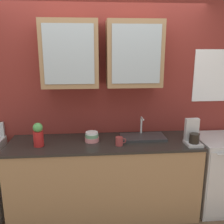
# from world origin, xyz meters

# --- Properties ---
(ground_plane) EXTENTS (10.00, 10.00, 0.00)m
(ground_plane) POSITION_xyz_m (0.00, 0.00, 0.00)
(ground_plane) COLOR brown
(back_wall_unit) EXTENTS (4.77, 0.43, 2.63)m
(back_wall_unit) POSITION_xyz_m (0.00, 0.34, 1.44)
(back_wall_unit) COLOR maroon
(back_wall_unit) RESTS_ON ground_plane
(counter) EXTENTS (2.21, 0.66, 0.92)m
(counter) POSITION_xyz_m (0.00, 0.00, 0.46)
(counter) COLOR #93704C
(counter) RESTS_ON ground_plane
(sink_faucet) EXTENTS (0.53, 0.29, 0.25)m
(sink_faucet) POSITION_xyz_m (0.48, 0.08, 0.94)
(sink_faucet) COLOR #2D2D30
(sink_faucet) RESTS_ON counter
(bowl_stack) EXTENTS (0.17, 0.17, 0.11)m
(bowl_stack) POSITION_xyz_m (-0.14, 0.03, 0.98)
(bowl_stack) COLOR #D87F84
(bowl_stack) RESTS_ON counter
(vase) EXTENTS (0.11, 0.11, 0.27)m
(vase) POSITION_xyz_m (-0.73, -0.07, 1.06)
(vase) COLOR #B21E1E
(vase) RESTS_ON counter
(cup_near_sink) EXTENTS (0.12, 0.08, 0.10)m
(cup_near_sink) POSITION_xyz_m (0.17, -0.13, 0.97)
(cup_near_sink) COLOR #993838
(cup_near_sink) RESTS_ON counter
(dishwasher) EXTENTS (0.58, 0.64, 0.92)m
(dishwasher) POSITION_xyz_m (1.43, -0.00, 0.46)
(dishwasher) COLOR silver
(dishwasher) RESTS_ON ground_plane
(coffee_maker) EXTENTS (0.17, 0.20, 0.29)m
(coffee_maker) POSITION_xyz_m (1.00, -0.15, 1.03)
(coffee_maker) COLOR #B7B7BC
(coffee_maker) RESTS_ON counter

